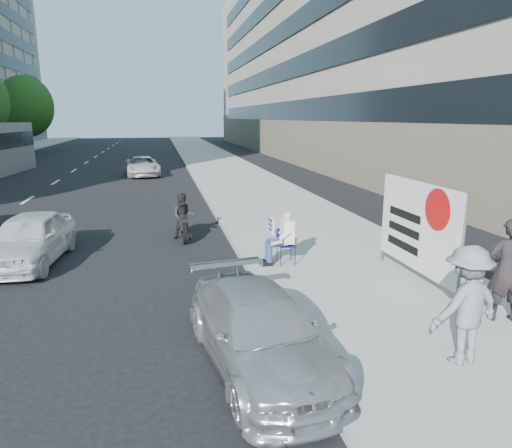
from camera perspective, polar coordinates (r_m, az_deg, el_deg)
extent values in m
plane|color=black|center=(8.93, -7.51, -11.19)|extent=(160.00, 160.00, 0.00)
cube|color=#98958E|center=(28.71, -2.73, 5.99)|extent=(5.00, 120.00, 0.15)
cube|color=gray|center=(44.24, 12.43, 21.14)|extent=(14.00, 70.00, 20.00)
cylinder|color=#382616|center=(53.81, -26.43, 9.34)|extent=(0.30, 0.30, 2.62)
ellipsoid|color=#1C4713|center=(53.77, -26.81, 13.02)|extent=(5.40, 5.40, 6.21)
cylinder|color=#141354|center=(11.06, 3.12, -4.14)|extent=(0.02, 0.02, 0.45)
cylinder|color=#141354|center=(11.16, 4.91, -4.02)|extent=(0.02, 0.02, 0.45)
cylinder|color=#141354|center=(11.40, 2.65, -3.61)|extent=(0.02, 0.02, 0.45)
cylinder|color=#141354|center=(11.49, 4.39, -3.50)|extent=(0.02, 0.02, 0.45)
cube|color=#141354|center=(11.21, 3.78, -2.64)|extent=(0.40, 0.40, 0.03)
cube|color=#141354|center=(11.33, 3.54, -1.48)|extent=(0.40, 0.02, 0.40)
cylinder|color=navy|center=(11.04, 2.83, -2.42)|extent=(0.44, 0.17, 0.17)
cylinder|color=navy|center=(11.05, 1.71, -3.64)|extent=(0.14, 0.14, 0.46)
cube|color=black|center=(11.12, 1.40, -4.99)|extent=(0.26, 0.11, 0.10)
cylinder|color=navy|center=(11.22, 2.57, -2.15)|extent=(0.44, 0.17, 0.17)
cylinder|color=navy|center=(11.23, 1.47, -3.35)|extent=(0.14, 0.14, 0.46)
cube|color=black|center=(11.30, 1.16, -4.68)|extent=(0.26, 0.11, 0.10)
cube|color=beige|center=(11.12, 3.91, -0.92)|extent=(0.26, 0.42, 0.56)
sphere|color=tan|center=(11.04, 3.94, 0.94)|extent=(0.23, 0.23, 0.23)
ellipsoid|color=gray|center=(11.04, 4.04, 1.10)|extent=(0.22, 0.24, 0.19)
ellipsoid|color=gray|center=(11.03, 3.53, 0.57)|extent=(0.10, 0.14, 0.13)
cylinder|color=beige|center=(10.88, 3.64, -1.41)|extent=(0.30, 0.10, 0.25)
cylinder|color=tan|center=(10.87, 2.61, -2.39)|extent=(0.29, 0.09, 0.14)
cylinder|color=beige|center=(11.34, 3.21, -0.53)|extent=(0.26, 0.20, 0.32)
cylinder|color=tan|center=(11.47, 2.40, -0.89)|extent=(0.30, 0.21, 0.18)
cube|color=white|center=(11.56, 1.89, -0.10)|extent=(0.03, 0.55, 0.40)
imported|color=slate|center=(7.31, 24.76, -9.19)|extent=(1.24, 0.84, 1.77)
imported|color=black|center=(9.09, 28.88, -5.05)|extent=(0.76, 0.58, 1.86)
cylinder|color=#4C4C4C|center=(9.17, 24.33, -3.29)|extent=(0.06, 0.06, 2.20)
cylinder|color=#4C4C4C|center=(11.64, 15.72, 0.70)|extent=(0.06, 0.06, 2.20)
cube|color=silver|center=(10.33, 19.48, -0.26)|extent=(0.04, 3.00, 1.90)
cylinder|color=#A50C0C|center=(9.64, 21.71, 1.68)|extent=(0.01, 0.84, 0.84)
cube|color=black|center=(10.70, 18.06, 1.12)|extent=(0.01, 1.30, 0.18)
cube|color=black|center=(10.77, 17.92, -0.70)|extent=(0.01, 1.30, 0.18)
cube|color=black|center=(10.86, 17.79, -2.49)|extent=(0.01, 1.30, 0.18)
imported|color=#9EA0A4|center=(6.99, 0.43, -13.15)|extent=(2.06, 4.06, 1.13)
imported|color=silver|center=(12.99, -26.47, -1.64)|extent=(1.91, 3.96, 1.30)
imported|color=silver|center=(30.37, -14.00, 7.03)|extent=(2.44, 4.57, 1.22)
cylinder|color=black|center=(13.65, -8.86, -1.16)|extent=(0.14, 0.64, 0.64)
cylinder|color=black|center=(15.01, -9.16, 0.14)|extent=(0.14, 0.64, 0.64)
cube|color=black|center=(14.28, -9.05, 0.41)|extent=(0.29, 1.21, 0.35)
imported|color=black|center=(14.14, -9.05, 0.97)|extent=(0.71, 0.56, 1.42)
cylinder|color=black|center=(36.03, -27.61, 6.67)|extent=(0.35, 1.02, 1.00)
cylinder|color=black|center=(37.47, -27.01, 6.93)|extent=(0.35, 1.02, 1.00)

